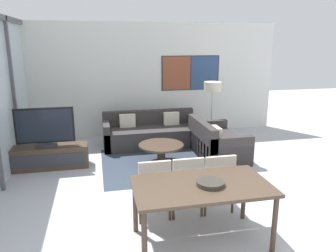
{
  "coord_description": "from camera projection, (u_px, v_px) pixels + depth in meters",
  "views": [
    {
      "loc": [
        -1.29,
        -2.5,
        2.34
      ],
      "look_at": [
        -0.13,
        2.73,
        0.95
      ],
      "focal_mm": 35.0,
      "sensor_mm": 36.0,
      "label": 1
    }
  ],
  "objects": [
    {
      "name": "dining_table",
      "position": [
        202.0,
        190.0,
        3.77
      ],
      "size": [
        1.58,
        0.9,
        0.75
      ],
      "color": "#423326",
      "rests_on": "ground_plane"
    },
    {
      "name": "sofa_main",
      "position": [
        151.0,
        133.0,
        7.6
      ],
      "size": [
        2.16,
        0.89,
        0.76
      ],
      "color": "#383333",
      "rests_on": "ground_plane"
    },
    {
      "name": "coffee_table",
      "position": [
        161.0,
        149.0,
        6.41
      ],
      "size": [
        0.88,
        0.88,
        0.39
      ],
      "color": "#423326",
      "rests_on": "ground_plane"
    },
    {
      "name": "dining_chair_left",
      "position": [
        153.0,
        184.0,
        4.37
      ],
      "size": [
        0.46,
        0.46,
        0.86
      ],
      "color": "#B2A899",
      "rests_on": "ground_plane"
    },
    {
      "name": "tv_console",
      "position": [
        48.0,
        157.0,
        6.19
      ],
      "size": [
        1.49,
        0.43,
        0.43
      ],
      "color": "#423326",
      "rests_on": "ground_plane"
    },
    {
      "name": "wall_back",
      "position": [
        149.0,
        79.0,
        8.26
      ],
      "size": [
        6.77,
        0.09,
        2.8
      ],
      "color": "silver",
      "rests_on": "ground_plane"
    },
    {
      "name": "television",
      "position": [
        45.0,
        128.0,
        6.05
      ],
      "size": [
        1.05,
        0.2,
        0.73
      ],
      "color": "#2D2D33",
      "rests_on": "tv_console"
    },
    {
      "name": "dining_chair_right",
      "position": [
        217.0,
        178.0,
        4.56
      ],
      "size": [
        0.46,
        0.46,
        0.86
      ],
      "color": "#B2A899",
      "rests_on": "ground_plane"
    },
    {
      "name": "dining_chair_centre",
      "position": [
        186.0,
        181.0,
        4.47
      ],
      "size": [
        0.46,
        0.46,
        0.86
      ],
      "color": "#B2A899",
      "rests_on": "ground_plane"
    },
    {
      "name": "floor_lamp",
      "position": [
        213.0,
        90.0,
        7.76
      ],
      "size": [
        0.41,
        0.41,
        1.41
      ],
      "color": "#2D2D33",
      "rests_on": "ground_plane"
    },
    {
      "name": "fruit_bowl",
      "position": [
        210.0,
        183.0,
        3.72
      ],
      "size": [
        0.32,
        0.32,
        0.05
      ],
      "color": "#332D28",
      "rests_on": "dining_table"
    },
    {
      "name": "area_rug",
      "position": [
        161.0,
        163.0,
        6.48
      ],
      "size": [
        2.3,
        2.12,
        0.01
      ],
      "color": "#333D4C",
      "rests_on": "ground_plane"
    },
    {
      "name": "sofa_side",
      "position": [
        215.0,
        144.0,
        6.83
      ],
      "size": [
        0.89,
        1.48,
        0.76
      ],
      "rotation": [
        0.0,
        0.0,
        1.57
      ],
      "color": "#383333",
      "rests_on": "ground_plane"
    }
  ]
}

